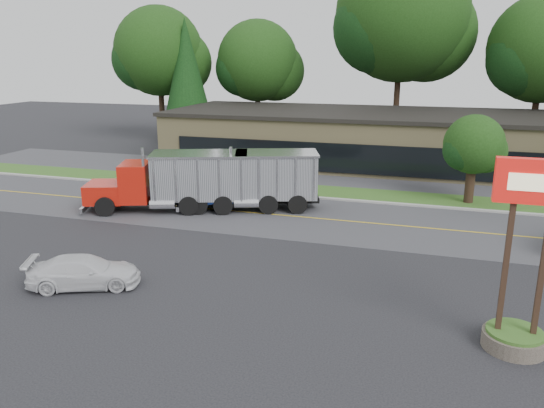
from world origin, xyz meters
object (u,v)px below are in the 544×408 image
Objects in this scene: dump_truck_red at (178,180)px; rally_car at (84,272)px; dump_truck_blue at (258,179)px; bilo_sign at (521,288)px.

dump_truck_red is 10.98m from rally_car.
dump_truck_blue is at bearing -36.80° from rally_car.
dump_truck_blue is (-12.50, 12.46, -0.22)m from bilo_sign.
rally_car is (1.35, -10.83, -1.19)m from dump_truck_red.
dump_truck_blue is at bearing -179.26° from dump_truck_red.
rally_car is at bearing 77.78° from dump_truck_red.
bilo_sign is 17.65m from dump_truck_blue.
rally_car is (-15.50, 0.03, -1.41)m from bilo_sign.
bilo_sign reaches higher than rally_car.
dump_truck_red is at bearing 147.19° from bilo_sign.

